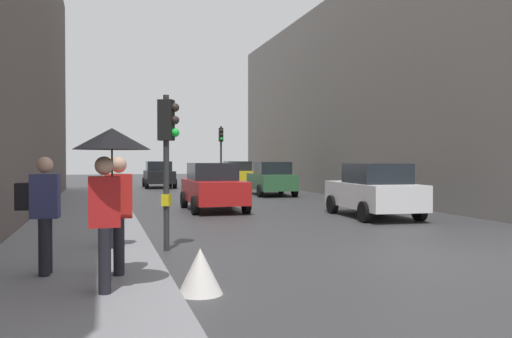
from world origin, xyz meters
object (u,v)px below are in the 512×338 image
(car_white_compact, at_px, (374,190))
(pedestrian_with_black_backpack, at_px, (110,196))
(pedestrian_with_grey_backpack, at_px, (42,208))
(car_red_sedan, at_px, (213,187))
(pedestrian_in_red_jacket, at_px, (119,210))
(traffic_light_near_right, at_px, (167,143))
(car_yellow_taxi, at_px, (237,174))
(traffic_light_far_median, at_px, (221,146))
(car_green_estate, at_px, (271,179))
(warning_sign_triangle, at_px, (200,271))
(car_dark_suv, at_px, (159,174))
(pedestrian_with_umbrella, at_px, (110,163))

(car_white_compact, height_order, pedestrian_with_black_backpack, pedestrian_with_black_backpack)
(pedestrian_with_grey_backpack, xyz_separation_m, pedestrian_with_black_backpack, (1.02, 2.24, 0.00))
(car_red_sedan, xyz_separation_m, pedestrian_in_red_jacket, (-3.72, -10.94, 0.25))
(traffic_light_near_right, distance_m, car_yellow_taxi, 25.01)
(traffic_light_far_median, xyz_separation_m, car_green_estate, (1.55, -5.18, -1.83))
(pedestrian_with_black_backpack, xyz_separation_m, pedestrian_in_red_jacket, (0.09, -2.51, -0.03))
(car_green_estate, bearing_deg, car_white_compact, -90.22)
(traffic_light_near_right, height_order, car_red_sedan, traffic_light_near_right)
(traffic_light_near_right, height_order, car_green_estate, traffic_light_near_right)
(car_green_estate, height_order, pedestrian_with_black_backpack, pedestrian_with_black_backpack)
(traffic_light_far_median, height_order, warning_sign_triangle, traffic_light_far_median)
(traffic_light_near_right, relative_size, car_dark_suv, 0.76)
(car_dark_suv, xyz_separation_m, car_white_compact, (4.84, -20.34, 0.00))
(car_green_estate, relative_size, car_red_sedan, 1.02)
(car_dark_suv, xyz_separation_m, pedestrian_with_black_backpack, (-3.53, -25.00, 0.29))
(pedestrian_in_red_jacket, xyz_separation_m, warning_sign_triangle, (1.07, -0.91, -0.81))
(traffic_light_far_median, bearing_deg, pedestrian_with_grey_backpack, -108.90)
(car_yellow_taxi, bearing_deg, pedestrian_with_grey_backpack, -110.26)
(traffic_light_far_median, height_order, pedestrian_with_black_backpack, traffic_light_far_median)
(car_dark_suv, xyz_separation_m, pedestrian_with_umbrella, (-3.58, -28.58, 0.96))
(car_green_estate, distance_m, car_dark_suv, 10.59)
(pedestrian_with_black_backpack, bearing_deg, traffic_light_far_median, 71.73)
(car_green_estate, bearing_deg, warning_sign_triangle, -110.86)
(car_green_estate, bearing_deg, traffic_light_near_right, -115.32)
(car_green_estate, relative_size, car_dark_suv, 1.02)
(pedestrian_in_red_jacket, distance_m, warning_sign_triangle, 1.62)
(pedestrian_with_umbrella, bearing_deg, car_red_sedan, 72.17)
(car_green_estate, bearing_deg, car_dark_suv, 117.46)
(pedestrian_with_umbrella, relative_size, pedestrian_with_black_backpack, 1.21)
(traffic_light_far_median, distance_m, car_white_compact, 16.29)
(pedestrian_with_grey_backpack, bearing_deg, pedestrian_in_red_jacket, -13.51)
(pedestrian_with_umbrella, distance_m, pedestrian_with_grey_backpack, 1.78)
(warning_sign_triangle, bearing_deg, car_red_sedan, 77.43)
(pedestrian_with_umbrella, height_order, pedestrian_in_red_jacket, pedestrian_with_umbrella)
(car_red_sedan, xyz_separation_m, warning_sign_triangle, (-2.64, -11.85, -0.55))
(car_red_sedan, xyz_separation_m, pedestrian_with_umbrella, (-3.86, -12.01, 0.96))
(car_dark_suv, distance_m, car_white_compact, 20.91)
(traffic_light_near_right, height_order, traffic_light_far_median, traffic_light_far_median)
(pedestrian_in_red_jacket, bearing_deg, pedestrian_with_black_backpack, 92.00)
(pedestrian_with_grey_backpack, bearing_deg, traffic_light_far_median, 71.10)
(car_dark_suv, relative_size, pedestrian_with_umbrella, 1.97)
(pedestrian_in_red_jacket, bearing_deg, pedestrian_with_umbrella, -97.79)
(pedestrian_with_grey_backpack, bearing_deg, car_dark_suv, 80.53)
(traffic_light_far_median, height_order, car_dark_suv, traffic_light_far_median)
(traffic_light_far_median, bearing_deg, car_dark_suv, 128.32)
(car_white_compact, relative_size, pedestrian_in_red_jacket, 2.44)
(car_yellow_taxi, bearing_deg, pedestrian_in_red_jacket, -107.94)
(traffic_light_near_right, bearing_deg, car_green_estate, 64.68)
(traffic_light_far_median, xyz_separation_m, pedestrian_with_black_backpack, (-6.86, -20.78, -1.54))
(pedestrian_with_grey_backpack, bearing_deg, car_yellow_taxi, 69.74)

